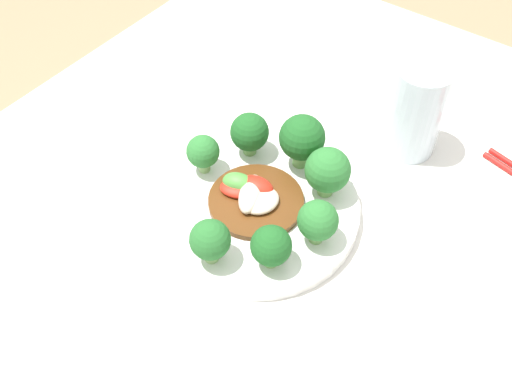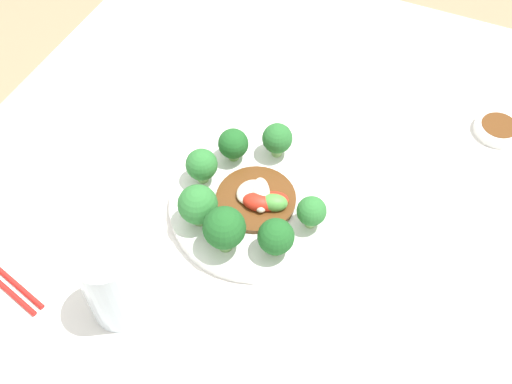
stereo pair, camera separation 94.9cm
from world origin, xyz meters
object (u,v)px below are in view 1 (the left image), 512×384
plate (256,208)px  broccoli_northeast (271,246)px  drinking_glass (415,110)px  broccoli_south (203,152)px  broccoli_north (318,221)px  stirfry_center (253,195)px  broccoli_east (210,240)px  broccoli_southwest (250,133)px  broccoli_west (302,138)px  broccoli_northwest (328,171)px

plate → broccoli_northeast: 0.09m
drinking_glass → broccoli_south: bearing=-40.8°
broccoli_north → drinking_glass: 0.21m
stirfry_center → plate: bearing=79.6°
broccoli_north → broccoli_east: bearing=-41.2°
stirfry_center → drinking_glass: drinking_glass is taller
plate → broccoli_southwest: bearing=-138.6°
broccoli_north → broccoli_east: same height
plate → stirfry_center: stirfry_center is taller
broccoli_north → broccoli_south: bearing=-93.3°
broccoli_southwest → broccoli_west: broccoli_west is taller
broccoli_west → broccoli_northeast: bearing=21.4°
broccoli_south → broccoli_east: broccoli_east is taller
broccoli_west → broccoli_northwest: size_ratio=1.11×
broccoli_east → broccoli_southwest: bearing=-157.7°
broccoli_southwest → broccoli_east: 0.17m
broccoli_southwest → plate: bearing=41.4°
broccoli_south → stirfry_center: broccoli_south is taller
broccoli_east → broccoli_northeast: bearing=121.1°
broccoli_southwest → broccoli_south: bearing=-24.8°
broccoli_west → stirfry_center: bearing=-7.9°
plate → broccoli_south: (-0.01, -0.08, 0.04)m
broccoli_north → broccoli_west: 0.12m
stirfry_center → broccoli_west: bearing=172.1°
broccoli_east → stirfry_center: (-0.09, -0.01, -0.02)m
broccoli_west → drinking_glass: drinking_glass is taller
plate → broccoli_east: (0.09, 0.01, 0.04)m
broccoli_south → broccoli_northeast: bearing=65.9°
drinking_glass → broccoli_northeast: bearing=-6.4°
broccoli_north → broccoli_south: 0.17m
stirfry_center → broccoli_south: bearing=-94.0°
broccoli_east → broccoli_northwest: (-0.15, 0.05, 0.00)m
broccoli_southwest → stirfry_center: 0.08m
broccoli_east → broccoli_north: bearing=138.8°
plate → broccoli_east: broccoli_east is taller
broccoli_northwest → stirfry_center: size_ratio=0.58×
broccoli_west → broccoli_northeast: 0.15m
broccoli_east → plate: bearing=-175.4°
broccoli_west → broccoli_northeast: broccoli_west is taller
plate → drinking_glass: 0.24m
broccoli_northwest → broccoli_southwest: bearing=-90.9°
broccoli_south → broccoli_northwest: bearing=111.9°
broccoli_northwest → drinking_glass: bearing=166.1°
broccoli_south → plate: bearing=85.5°
plate → stirfry_center: (-0.00, -0.01, 0.02)m
stirfry_center → broccoli_east: bearing=8.0°
broccoli_north → broccoli_northeast: bearing=-22.0°
plate → drinking_glass: (-0.21, 0.09, 0.05)m
stirfry_center → broccoli_northeast: bearing=48.7°
stirfry_center → broccoli_north: bearing=87.3°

